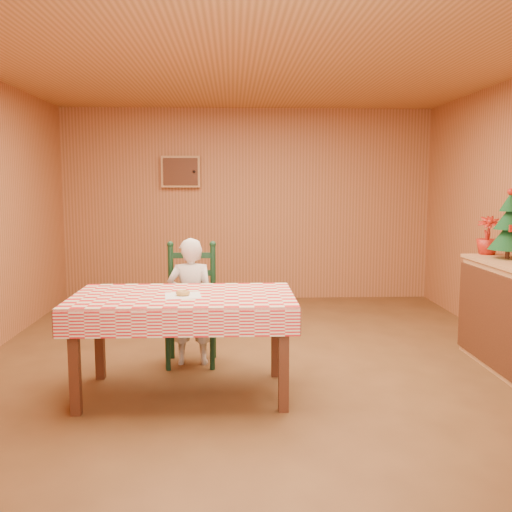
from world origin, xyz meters
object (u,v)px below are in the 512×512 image
Objects in this scene: dining_table at (184,305)px; ladder_chair at (192,307)px; seated_child at (191,302)px; christmas_tree at (509,227)px.

ladder_chair is (-0.00, 0.79, -0.18)m from dining_table.
dining_table is 0.74m from seated_child.
christmas_tree is (2.81, -0.01, 0.65)m from seated_child.
seated_child reaches higher than ladder_chair.
ladder_chair is 0.08m from seated_child.
ladder_chair is at bearing 178.66° from christmas_tree.
christmas_tree reaches higher than seated_child.
dining_table is 0.81m from ladder_chair.
christmas_tree reaches higher than dining_table.
ladder_chair is 2.90m from christmas_tree.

